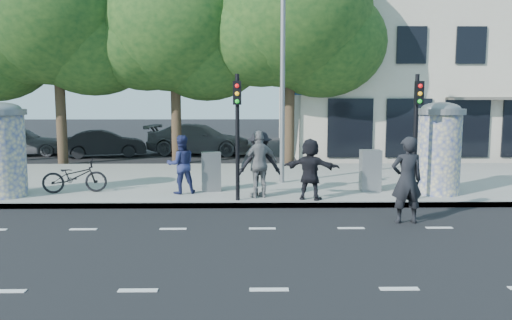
{
  "coord_description": "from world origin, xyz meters",
  "views": [
    {
      "loc": [
        -0.32,
        -9.51,
        2.91
      ],
      "look_at": [
        -0.11,
        3.5,
        1.3
      ],
      "focal_mm": 35.0,
      "sensor_mm": 36.0,
      "label": 1
    }
  ],
  "objects_px": {
    "ped_c": "(181,164)",
    "man_road": "(407,180)",
    "traffic_pole_far": "(416,124)",
    "cabinet_left": "(211,172)",
    "traffic_pole_near": "(237,124)",
    "car_right": "(199,139)",
    "car_mid": "(104,144)",
    "ad_column_left": "(3,148)",
    "ped_e": "(259,164)",
    "bicycle": "(75,177)",
    "cabinet_right": "(370,170)",
    "ped_f": "(310,169)",
    "ad_column_right": "(439,146)",
    "street_lamp": "(283,38)",
    "car_left": "(19,141)",
    "ped_d": "(260,163)"
  },
  "relations": [
    {
      "from": "ped_c",
      "to": "man_road",
      "type": "bearing_deg",
      "value": 134.14
    },
    {
      "from": "traffic_pole_far",
      "to": "cabinet_left",
      "type": "bearing_deg",
      "value": 165.57
    },
    {
      "from": "traffic_pole_near",
      "to": "car_right",
      "type": "height_order",
      "value": "traffic_pole_near"
    },
    {
      "from": "car_right",
      "to": "car_mid",
      "type": "bearing_deg",
      "value": 113.15
    },
    {
      "from": "man_road",
      "to": "car_mid",
      "type": "bearing_deg",
      "value": -54.61
    },
    {
      "from": "ad_column_left",
      "to": "car_mid",
      "type": "height_order",
      "value": "ad_column_left"
    },
    {
      "from": "ped_e",
      "to": "bicycle",
      "type": "xyz_separation_m",
      "value": [
        -5.41,
        0.8,
        -0.46
      ]
    },
    {
      "from": "ped_e",
      "to": "cabinet_right",
      "type": "distance_m",
      "value": 3.5
    },
    {
      "from": "bicycle",
      "to": "car_mid",
      "type": "xyz_separation_m",
      "value": [
        -2.06,
        10.31,
        0.03
      ]
    },
    {
      "from": "ped_f",
      "to": "car_right",
      "type": "relative_size",
      "value": 0.31
    },
    {
      "from": "ad_column_right",
      "to": "traffic_pole_far",
      "type": "height_order",
      "value": "traffic_pole_far"
    },
    {
      "from": "bicycle",
      "to": "ped_c",
      "type": "bearing_deg",
      "value": -103.52
    },
    {
      "from": "cabinet_left",
      "to": "car_mid",
      "type": "distance_m",
      "value": 11.77
    },
    {
      "from": "street_lamp",
      "to": "bicycle",
      "type": "height_order",
      "value": "street_lamp"
    },
    {
      "from": "traffic_pole_near",
      "to": "cabinet_right",
      "type": "distance_m",
      "value": 4.44
    },
    {
      "from": "street_lamp",
      "to": "cabinet_right",
      "type": "relative_size",
      "value": 6.51
    },
    {
      "from": "cabinet_right",
      "to": "car_right",
      "type": "height_order",
      "value": "car_right"
    },
    {
      "from": "traffic_pole_near",
      "to": "ped_c",
      "type": "bearing_deg",
      "value": 147.55
    },
    {
      "from": "man_road",
      "to": "street_lamp",
      "type": "bearing_deg",
      "value": -64.96
    },
    {
      "from": "car_mid",
      "to": "cabinet_left",
      "type": "bearing_deg",
      "value": -164.6
    },
    {
      "from": "ped_c",
      "to": "car_right",
      "type": "xyz_separation_m",
      "value": [
        -0.59,
        11.52,
        -0.22
      ]
    },
    {
      "from": "ad_column_left",
      "to": "ped_f",
      "type": "distance_m",
      "value": 8.62
    },
    {
      "from": "ped_f",
      "to": "car_mid",
      "type": "height_order",
      "value": "ped_f"
    },
    {
      "from": "car_right",
      "to": "cabinet_right",
      "type": "bearing_deg",
      "value": -140.43
    },
    {
      "from": "ped_c",
      "to": "ped_e",
      "type": "relative_size",
      "value": 0.91
    },
    {
      "from": "cabinet_right",
      "to": "traffic_pole_near",
      "type": "bearing_deg",
      "value": -161.43
    },
    {
      "from": "ped_e",
      "to": "ped_f",
      "type": "relative_size",
      "value": 1.12
    },
    {
      "from": "cabinet_right",
      "to": "car_left",
      "type": "relative_size",
      "value": 0.28
    },
    {
      "from": "ad_column_left",
      "to": "car_mid",
      "type": "bearing_deg",
      "value": 91.44
    },
    {
      "from": "cabinet_left",
      "to": "car_mid",
      "type": "relative_size",
      "value": 0.29
    },
    {
      "from": "cabinet_left",
      "to": "traffic_pole_near",
      "type": "bearing_deg",
      "value": -68.71
    },
    {
      "from": "traffic_pole_far",
      "to": "car_left",
      "type": "relative_size",
      "value": 0.77
    },
    {
      "from": "ped_d",
      "to": "cabinet_left",
      "type": "bearing_deg",
      "value": -26.19
    },
    {
      "from": "man_road",
      "to": "car_right",
      "type": "xyz_separation_m",
      "value": [
        -6.23,
        14.48,
        -0.23
      ]
    },
    {
      "from": "cabinet_left",
      "to": "car_right",
      "type": "height_order",
      "value": "car_right"
    },
    {
      "from": "ad_column_right",
      "to": "car_left",
      "type": "distance_m",
      "value": 20.42
    },
    {
      "from": "car_right",
      "to": "ad_column_left",
      "type": "bearing_deg",
      "value": 170.44
    },
    {
      "from": "cabinet_left",
      "to": "car_right",
      "type": "bearing_deg",
      "value": 89.09
    },
    {
      "from": "ad_column_left",
      "to": "bicycle",
      "type": "xyz_separation_m",
      "value": [
        1.79,
        0.52,
        -0.91
      ]
    },
    {
      "from": "bicycle",
      "to": "car_right",
      "type": "xyz_separation_m",
      "value": [
        2.56,
        11.35,
        0.16
      ]
    },
    {
      "from": "traffic_pole_near",
      "to": "cabinet_right",
      "type": "xyz_separation_m",
      "value": [
        3.94,
        1.4,
        -1.47
      ]
    },
    {
      "from": "ped_c",
      "to": "ad_column_right",
      "type": "bearing_deg",
      "value": 160.65
    },
    {
      "from": "car_left",
      "to": "ad_column_left",
      "type": "bearing_deg",
      "value": -169.89
    },
    {
      "from": "car_left",
      "to": "ped_f",
      "type": "bearing_deg",
      "value": -144.33
    },
    {
      "from": "ad_column_left",
      "to": "car_left",
      "type": "height_order",
      "value": "ad_column_left"
    },
    {
      "from": "car_mid",
      "to": "street_lamp",
      "type": "bearing_deg",
      "value": -151.99
    },
    {
      "from": "traffic_pole_near",
      "to": "ped_e",
      "type": "distance_m",
      "value": 1.36
    },
    {
      "from": "ped_c",
      "to": "cabinet_left",
      "type": "bearing_deg",
      "value": -173.49
    },
    {
      "from": "ad_column_left",
      "to": "traffic_pole_far",
      "type": "relative_size",
      "value": 0.78
    },
    {
      "from": "ped_c",
      "to": "traffic_pole_near",
      "type": "bearing_deg",
      "value": 129.36
    }
  ]
}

